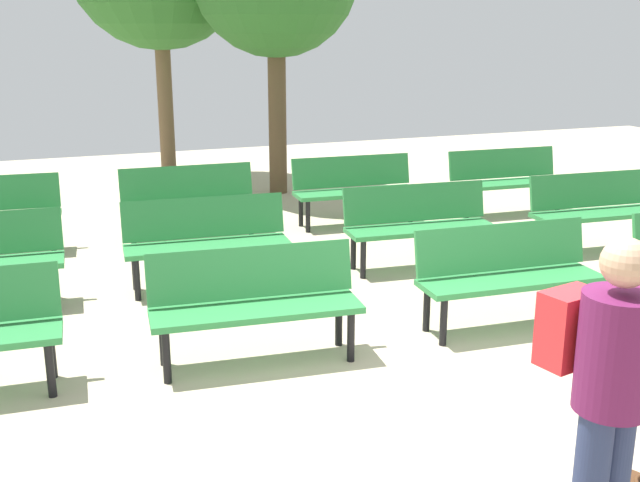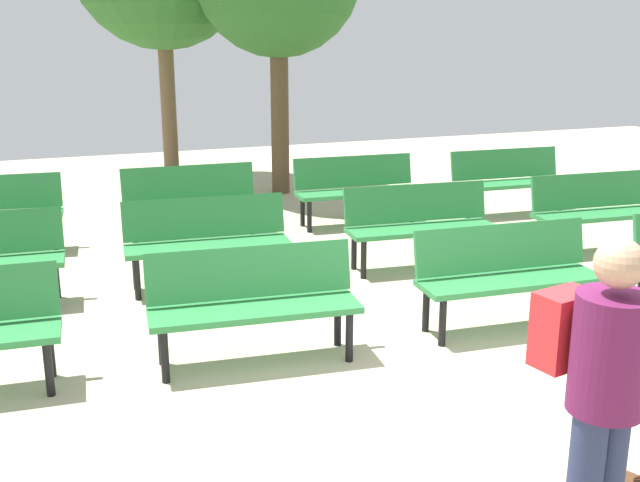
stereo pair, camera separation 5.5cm
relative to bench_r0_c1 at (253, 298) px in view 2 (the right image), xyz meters
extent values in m
plane|color=#BCAD8E|center=(0.98, -1.63, -0.50)|extent=(24.00, 24.00, 0.00)
cylinder|color=black|center=(-1.51, -0.10, -0.30)|extent=(0.06, 0.06, 0.40)
cylinder|color=black|center=(-1.49, 0.22, -0.30)|extent=(0.06, 0.06, 0.40)
cube|color=#2D8442|center=(-0.01, -0.08, -0.07)|extent=(1.63, 0.58, 0.05)
cube|color=#2D8442|center=(0.01, 0.12, 0.17)|extent=(1.60, 0.27, 0.40)
cylinder|color=black|center=(-0.72, -0.17, -0.30)|extent=(0.06, 0.06, 0.40)
cylinder|color=black|center=(0.68, -0.30, -0.30)|extent=(0.06, 0.06, 0.40)
cylinder|color=black|center=(-0.69, 0.15, -0.30)|extent=(0.06, 0.06, 0.40)
cylinder|color=black|center=(0.70, 0.02, -0.30)|extent=(0.06, 0.06, 0.40)
cube|color=#2D8442|center=(2.21, -0.16, -0.07)|extent=(1.62, 0.54, 0.05)
cube|color=#2D8442|center=(2.22, 0.04, 0.17)|extent=(1.60, 0.22, 0.40)
cylinder|color=black|center=(1.50, -0.28, -0.30)|extent=(0.06, 0.06, 0.40)
cylinder|color=black|center=(2.89, -0.37, -0.30)|extent=(0.06, 0.06, 0.40)
cylinder|color=black|center=(1.52, 0.04, -0.30)|extent=(0.06, 0.06, 0.40)
cylinder|color=black|center=(2.91, -0.05, -0.30)|extent=(0.06, 0.06, 0.40)
cylinder|color=black|center=(-1.41, 1.68, -0.30)|extent=(0.06, 0.06, 0.40)
cylinder|color=black|center=(-1.39, 2.00, -0.30)|extent=(0.06, 0.06, 0.40)
cube|color=#2D8442|center=(0.03, 1.78, -0.07)|extent=(1.63, 0.56, 0.05)
cube|color=#2D8442|center=(0.05, 1.98, 0.17)|extent=(1.60, 0.24, 0.40)
cylinder|color=black|center=(-0.68, 1.67, -0.30)|extent=(0.06, 0.06, 0.40)
cylinder|color=black|center=(0.72, 1.56, -0.30)|extent=(0.06, 0.06, 0.40)
cylinder|color=black|center=(-0.65, 1.99, -0.30)|extent=(0.06, 0.06, 0.40)
cylinder|color=black|center=(0.74, 1.88, -0.30)|extent=(0.06, 0.06, 0.40)
cube|color=#2D8442|center=(2.29, 1.62, -0.07)|extent=(1.63, 0.57, 0.05)
cube|color=#2D8442|center=(2.31, 1.82, 0.17)|extent=(1.60, 0.26, 0.40)
cylinder|color=black|center=(1.58, 1.52, -0.30)|extent=(0.06, 0.06, 0.40)
cylinder|color=black|center=(2.98, 1.40, -0.30)|extent=(0.06, 0.06, 0.40)
cylinder|color=black|center=(1.61, 1.84, -0.30)|extent=(0.06, 0.06, 0.40)
cylinder|color=black|center=(3.00, 1.72, -0.30)|extent=(0.06, 0.06, 0.40)
cube|color=#2D8442|center=(4.52, 1.49, -0.07)|extent=(1.63, 0.55, 0.05)
cube|color=#2D8442|center=(4.54, 1.69, 0.17)|extent=(1.60, 0.23, 0.40)
cylinder|color=black|center=(3.81, 1.38, -0.30)|extent=(0.06, 0.06, 0.40)
cylinder|color=black|center=(3.84, 1.70, -0.30)|extent=(0.06, 0.06, 0.40)
cylinder|color=black|center=(-1.36, 3.52, -0.30)|extent=(0.06, 0.06, 0.40)
cylinder|color=black|center=(-1.33, 3.84, -0.30)|extent=(0.06, 0.06, 0.40)
cube|color=#2D8442|center=(0.23, 3.60, -0.07)|extent=(1.62, 0.51, 0.05)
cube|color=#2D8442|center=(0.24, 3.80, 0.17)|extent=(1.60, 0.19, 0.40)
cylinder|color=black|center=(-0.48, 3.47, -0.30)|extent=(0.06, 0.06, 0.40)
cylinder|color=black|center=(0.92, 3.41, -0.30)|extent=(0.06, 0.06, 0.40)
cylinder|color=black|center=(-0.46, 3.79, -0.30)|extent=(0.06, 0.06, 0.40)
cylinder|color=black|center=(0.94, 3.73, -0.30)|extent=(0.06, 0.06, 0.40)
cube|color=#2D8442|center=(2.37, 3.54, -0.07)|extent=(1.62, 0.53, 0.05)
cube|color=#2D8442|center=(2.39, 3.74, 0.17)|extent=(1.60, 0.22, 0.40)
cylinder|color=black|center=(1.67, 3.42, -0.30)|extent=(0.06, 0.06, 0.40)
cylinder|color=black|center=(3.06, 3.34, -0.30)|extent=(0.06, 0.06, 0.40)
cylinder|color=black|center=(1.69, 3.74, -0.30)|extent=(0.06, 0.06, 0.40)
cylinder|color=black|center=(3.08, 3.66, -0.30)|extent=(0.06, 0.06, 0.40)
cube|color=#2D8442|center=(4.55, 3.35, -0.07)|extent=(1.62, 0.52, 0.05)
cube|color=#2D8442|center=(4.56, 3.55, 0.17)|extent=(1.60, 0.21, 0.40)
cylinder|color=black|center=(3.84, 3.22, -0.30)|extent=(0.06, 0.06, 0.40)
cylinder|color=black|center=(5.24, 3.15, -0.30)|extent=(0.06, 0.06, 0.40)
cylinder|color=black|center=(3.86, 3.54, -0.30)|extent=(0.06, 0.06, 0.40)
cylinder|color=black|center=(5.25, 3.47, -0.30)|extent=(0.06, 0.06, 0.40)
cylinder|color=brown|center=(0.62, 7.31, 0.84)|extent=(0.24, 0.24, 2.68)
cylinder|color=brown|center=(2.04, 5.81, 0.76)|extent=(0.27, 0.27, 2.53)
cylinder|color=#601947|center=(0.84, -2.88, 0.62)|extent=(0.40, 0.40, 0.55)
sphere|color=tan|center=(0.84, -2.88, 1.04)|extent=(0.22, 0.22, 0.22)
cube|color=red|center=(0.79, -2.63, 0.65)|extent=(0.31, 0.23, 0.36)
camera|label=1|loc=(-1.48, -5.34, 2.02)|focal=43.08mm
camera|label=2|loc=(-1.43, -5.36, 2.02)|focal=43.08mm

